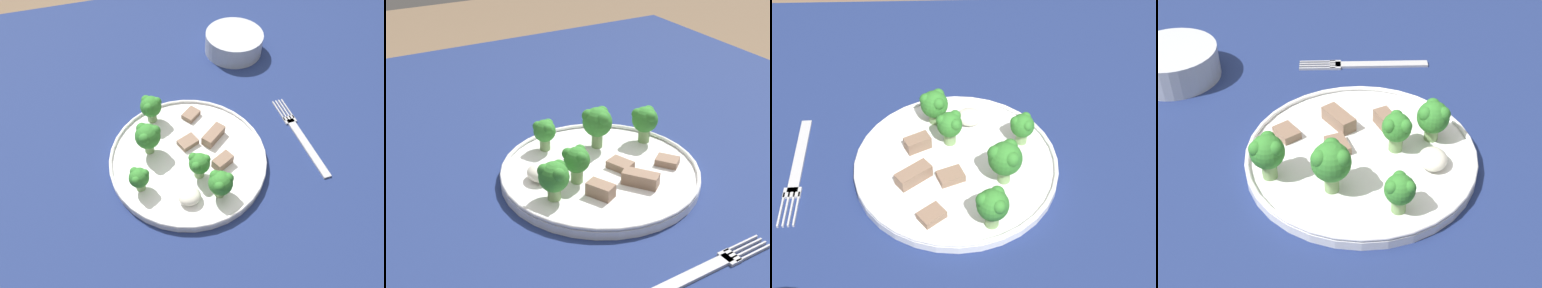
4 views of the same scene
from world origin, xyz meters
TOP-DOWN VIEW (x-y plane):
  - table at (0.00, 0.00)m, footprint 1.35×1.08m
  - dinner_plate at (-0.00, -0.06)m, footprint 0.29×0.29m
  - fork at (0.23, -0.07)m, footprint 0.03×0.20m
  - cream_bowl at (0.19, 0.22)m, footprint 0.13×0.13m
  - broccoli_floret_near_rim_left at (-0.06, -0.03)m, footprint 0.05×0.05m
  - broccoli_floret_center_left at (-0.10, -0.10)m, footprint 0.04×0.03m
  - broccoli_floret_back_left at (0.01, -0.10)m, footprint 0.04×0.04m
  - broccoli_floret_front_left at (-0.04, 0.05)m, footprint 0.04×0.04m
  - broccoli_floret_center_back at (0.03, -0.15)m, footprint 0.04×0.04m
  - meat_slice_front_slice at (0.03, 0.03)m, footprint 0.04×0.04m
  - meat_slice_middle_slice at (0.06, -0.03)m, footprint 0.05×0.05m
  - meat_slice_rear_slice at (0.01, -0.03)m, footprint 0.04×0.04m
  - meat_slice_edge_slice at (0.06, -0.09)m, footprint 0.04×0.03m
  - sauce_dollop at (-0.02, -0.15)m, footprint 0.04×0.04m

SIDE VIEW (x-z plane):
  - table at x=0.00m, z-range 0.28..1.01m
  - fork at x=0.23m, z-range 0.73..0.73m
  - dinner_plate at x=0.00m, z-range 0.73..0.74m
  - meat_slice_front_slice at x=0.03m, z-range 0.74..0.75m
  - meat_slice_rear_slice at x=0.01m, z-range 0.74..0.75m
  - meat_slice_middle_slice at x=0.06m, z-range 0.74..0.76m
  - meat_slice_edge_slice at x=0.06m, z-range 0.74..0.76m
  - sauce_dollop at x=-0.02m, z-range 0.74..0.76m
  - cream_bowl at x=0.19m, z-range 0.73..0.77m
  - broccoli_floret_center_left at x=-0.10m, z-range 0.75..0.79m
  - broccoli_floret_back_left at x=0.01m, z-range 0.75..0.80m
  - broccoli_floret_center_back at x=0.03m, z-range 0.75..0.80m
  - broccoli_floret_front_left at x=-0.04m, z-range 0.75..0.81m
  - broccoli_floret_near_rim_left at x=-0.06m, z-range 0.75..0.81m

